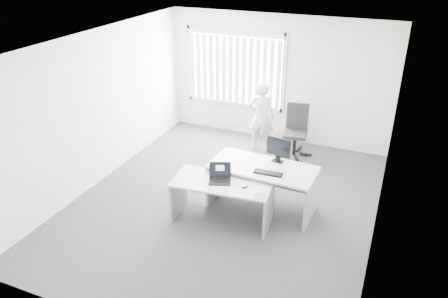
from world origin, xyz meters
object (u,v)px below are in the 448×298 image
at_px(person, 261,117).
at_px(office_chair, 295,139).
at_px(desk_near, 222,192).
at_px(laptop, 220,175).
at_px(monitor, 279,150).
at_px(desk_far, 262,178).

bearing_deg(person, office_chair, 178.43).
height_order(desk_near, person, person).
distance_m(laptop, monitor, 1.14).
bearing_deg(office_chair, monitor, -93.14).
bearing_deg(office_chair, desk_near, -107.88).
distance_m(person, laptop, 2.83).
bearing_deg(desk_far, desk_near, -126.76).
bearing_deg(desk_near, desk_far, 45.17).
xyz_separation_m(person, monitor, (0.93, -1.93, 0.26)).
bearing_deg(desk_far, person, 111.71).
bearing_deg(office_chair, laptop, -108.40).
xyz_separation_m(laptop, monitor, (0.69, 0.89, 0.16)).
relative_size(desk_near, desk_far, 0.91).
relative_size(desk_near, person, 1.07).
height_order(desk_near, laptop, laptop).
xyz_separation_m(desk_far, laptop, (-0.51, -0.61, 0.28)).
bearing_deg(person, desk_far, 103.48).
relative_size(desk_far, person, 1.18).
height_order(person, laptop, person).
bearing_deg(desk_far, laptop, -127.09).
xyz_separation_m(desk_far, monitor, (0.18, 0.27, 0.44)).
xyz_separation_m(desk_near, office_chair, (0.48, 2.83, -0.18)).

